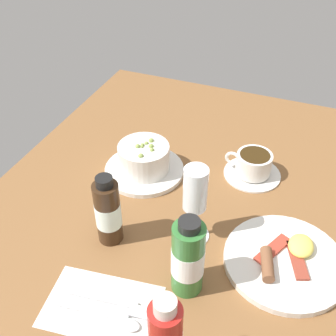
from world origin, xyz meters
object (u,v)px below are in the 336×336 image
porridge_bowl (144,160)px  coffee_cup (253,166)px  wine_glass (195,194)px  sauce_bottle_brown (108,212)px  breakfast_plate (285,260)px  cutlery_setting (104,307)px  sauce_bottle_green (188,258)px

porridge_bowl → coffee_cup: porridge_bowl is taller
wine_glass → sauce_bottle_brown: bearing=-66.4°
wine_glass → sauce_bottle_brown: (6.69, -15.33, -4.22)cm
breakfast_plate → cutlery_setting: bearing=-52.4°
cutlery_setting → breakfast_plate: bearing=127.6°
cutlery_setting → sauce_bottle_brown: (-14.89, -6.35, 7.01)cm
porridge_bowl → sauce_bottle_brown: sauce_bottle_brown is taller
porridge_bowl → sauce_bottle_green: bearing=37.2°
coffee_cup → sauce_bottle_green: (35.56, -4.05, 4.95)cm
wine_glass → sauce_bottle_brown: size_ratio=1.09×
wine_glass → breakfast_plate: wine_glass is taller
wine_glass → sauce_bottle_green: bearing=13.6°
cutlery_setting → sauce_bottle_green: bearing=129.1°
wine_glass → sauce_bottle_brown: 17.25cm
wine_glass → breakfast_plate: size_ratio=0.75×
coffee_cup → sauce_bottle_brown: bearing=-36.3°
wine_glass → sauce_bottle_green: (11.95, 2.88, -3.72)cm
sauce_bottle_green → cutlery_setting: bearing=-50.9°
coffee_cup → breakfast_plate: (23.88, 11.72, -1.87)cm
coffee_cup → cutlery_setting: bearing=-19.4°
porridge_bowl → wine_glass: bearing=49.5°
sauce_bottle_brown → sauce_bottle_green: bearing=73.9°
porridge_bowl → cutlery_setting: bearing=13.3°
cutlery_setting → coffee_cup: size_ratio=1.54×
porridge_bowl → sauce_bottle_brown: bearing=6.0°
porridge_bowl → breakfast_plate: size_ratio=0.83×
cutlery_setting → coffee_cup: bearing=160.6°
wine_glass → sauce_bottle_green: size_ratio=1.03×
porridge_bowl → wine_glass: wine_glass is taller
coffee_cup → sauce_bottle_brown: 37.87cm
wine_glass → breakfast_plate: 21.44cm
breakfast_plate → sauce_bottle_green: bearing=-53.5°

